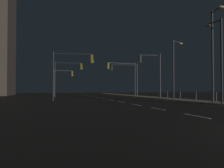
# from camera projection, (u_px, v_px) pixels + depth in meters

# --- Properties ---
(ground_plane) EXTENTS (112.00, 112.00, 0.00)m
(ground_plane) POSITION_uv_depth(u_px,v_px,m) (120.00, 102.00, 22.80)
(ground_plane) COLOR black
(ground_plane) RESTS_ON ground
(sidewalk_right) EXTENTS (2.58, 77.00, 0.14)m
(sidewalk_right) POSITION_uv_depth(u_px,v_px,m) (181.00, 100.00, 24.78)
(sidewalk_right) COLOR #9E937F
(sidewalk_right) RESTS_ON ground
(lane_markings_center) EXTENTS (0.14, 50.00, 0.01)m
(lane_markings_center) POSITION_uv_depth(u_px,v_px,m) (111.00, 100.00, 26.17)
(lane_markings_center) COLOR silver
(lane_markings_center) RESTS_ON ground
(lane_edge_line) EXTENTS (0.14, 53.00, 0.01)m
(lane_edge_line) POSITION_uv_depth(u_px,v_px,m) (150.00, 99.00, 29.18)
(lane_edge_line) COLOR gold
(lane_edge_line) RESTS_ON ground
(traffic_light_near_right) EXTENTS (4.62, 0.44, 5.35)m
(traffic_light_near_right) POSITION_uv_depth(u_px,v_px,m) (125.00, 73.00, 35.32)
(traffic_light_near_right) COLOR #4C4C51
(traffic_light_near_right) RESTS_ON sidewalk_right
(traffic_light_far_center) EXTENTS (3.59, 0.34, 4.95)m
(traffic_light_far_center) POSITION_uv_depth(u_px,v_px,m) (63.00, 77.00, 39.87)
(traffic_light_far_center) COLOR #4C4C51
(traffic_light_far_center) RESTS_ON ground
(traffic_light_near_left) EXTENTS (2.99, 0.46, 5.73)m
(traffic_light_near_left) POSITION_uv_depth(u_px,v_px,m) (151.00, 67.00, 27.52)
(traffic_light_near_left) COLOR #4C4C51
(traffic_light_near_left) RESTS_ON sidewalk_right
(traffic_light_mid_right) EXTENTS (4.57, 0.84, 5.52)m
(traffic_light_mid_right) POSITION_uv_depth(u_px,v_px,m) (71.00, 66.00, 24.39)
(traffic_light_mid_right) COLOR #2D3033
(traffic_light_mid_right) RESTS_ON ground
(traffic_light_far_left) EXTENTS (5.14, 0.81, 5.65)m
(traffic_light_far_left) POSITION_uv_depth(u_px,v_px,m) (123.00, 72.00, 35.65)
(traffic_light_far_left) COLOR #4C4C51
(traffic_light_far_left) RESTS_ON sidewalk_right
(traffic_light_far_right) EXTENTS (4.38, 0.85, 5.68)m
(traffic_light_far_right) POSITION_uv_depth(u_px,v_px,m) (67.00, 72.00, 34.21)
(traffic_light_far_right) COLOR #2D3033
(traffic_light_far_right) RESTS_ON ground
(street_lamp_across_street) EXTENTS (1.80, 0.89, 7.10)m
(street_lamp_across_street) POSITION_uv_depth(u_px,v_px,m) (175.00, 63.00, 26.20)
(street_lamp_across_street) COLOR #38383D
(street_lamp_across_street) RESTS_ON sidewalk_right
(street_lamp_corner) EXTENTS (0.74, 1.78, 8.19)m
(street_lamp_corner) POSITION_uv_depth(u_px,v_px,m) (214.00, 48.00, 19.10)
(street_lamp_corner) COLOR #38383D
(street_lamp_corner) RESTS_ON sidewalk_right
(street_lamp_far_end) EXTENTS (0.56, 1.69, 7.03)m
(street_lamp_far_end) POSITION_uv_depth(u_px,v_px,m) (219.00, 53.00, 18.03)
(street_lamp_far_end) COLOR #2D3033
(street_lamp_far_end) RESTS_ON sidewalk_right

